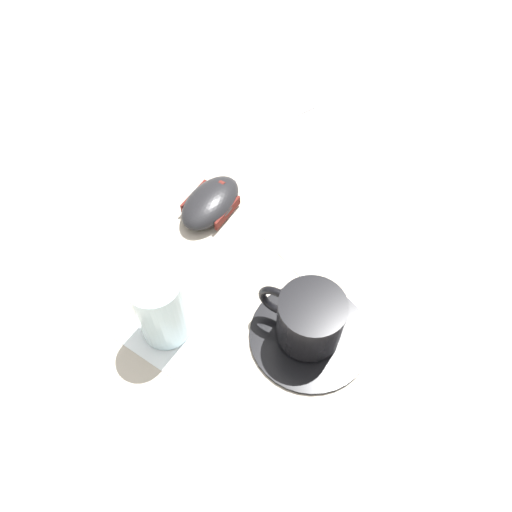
# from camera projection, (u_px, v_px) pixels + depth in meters

# --- Properties ---
(ground_plane) EXTENTS (3.00, 3.00, 0.00)m
(ground_plane) POSITION_uv_depth(u_px,v_px,m) (252.00, 284.00, 0.70)
(ground_plane) COLOR #B2A899
(saucer) EXTENTS (0.16, 0.16, 0.01)m
(saucer) POSITION_uv_depth(u_px,v_px,m) (309.00, 335.00, 0.65)
(saucer) COLOR black
(saucer) RESTS_ON ground
(coffee_cup) EXTENTS (0.08, 0.11, 0.07)m
(coffee_cup) POSITION_uv_depth(u_px,v_px,m) (309.00, 318.00, 0.62)
(coffee_cup) COLOR black
(coffee_cup) RESTS_ON saucer
(computer_mouse) EXTENTS (0.13, 0.09, 0.04)m
(computer_mouse) POSITION_uv_depth(u_px,v_px,m) (210.00, 202.00, 0.76)
(computer_mouse) COLOR black
(computer_mouse) RESTS_ON ground
(mouse_cable) EXTENTS (0.25, 0.05, 0.00)m
(mouse_cable) POSITION_uv_depth(u_px,v_px,m) (273.00, 138.00, 0.86)
(mouse_cable) COLOR gray
(mouse_cable) RESTS_ON ground
(napkin_under_glass) EXTENTS (0.13, 0.13, 0.00)m
(napkin_under_glass) POSITION_uv_depth(u_px,v_px,m) (172.00, 326.00, 0.66)
(napkin_under_glass) COLOR white
(napkin_under_glass) RESTS_ON ground
(drinking_glass) EXTENTS (0.06, 0.06, 0.11)m
(drinking_glass) POSITION_uv_depth(u_px,v_px,m) (160.00, 308.00, 0.61)
(drinking_glass) COLOR silver
(drinking_glass) RESTS_ON napkin_under_glass
(napkin_spare) EXTENTS (0.13, 0.13, 0.00)m
(napkin_spare) POSITION_uv_depth(u_px,v_px,m) (310.00, 235.00, 0.74)
(napkin_spare) COLOR silver
(napkin_spare) RESTS_ON ground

